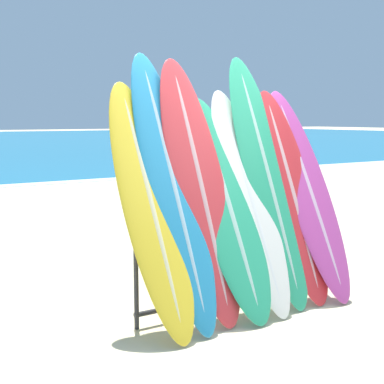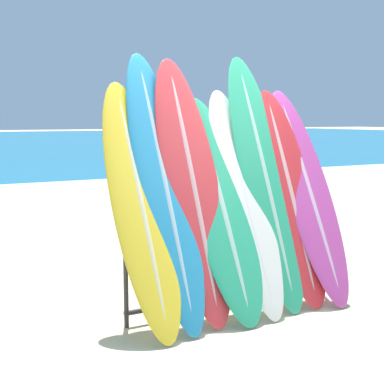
% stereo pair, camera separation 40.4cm
% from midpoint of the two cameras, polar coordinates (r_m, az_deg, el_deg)
% --- Properties ---
extents(ground_plane, '(160.00, 160.00, 0.00)m').
position_cam_midpoint_polar(ground_plane, '(4.93, 7.83, -12.81)').
color(ground_plane, beige).
extents(surfboard_rack, '(2.11, 0.04, 0.95)m').
position_cam_midpoint_polar(surfboard_rack, '(4.93, 2.56, -6.47)').
color(surfboard_rack, '#28282D').
rests_on(surfboard_rack, ground_plane).
extents(surfboard_slot_0, '(0.50, 1.19, 2.07)m').
position_cam_midpoint_polar(surfboard_slot_0, '(4.42, -7.14, -1.28)').
color(surfboard_slot_0, yellow).
rests_on(surfboard_slot_0, ground_plane).
extents(surfboard_slot_1, '(0.49, 1.24, 2.35)m').
position_cam_midpoint_polar(surfboard_slot_1, '(4.55, -4.71, 0.78)').
color(surfboard_slot_1, teal).
rests_on(surfboard_slot_1, ground_plane).
extents(surfboard_slot_2, '(0.54, 1.07, 2.30)m').
position_cam_midpoint_polar(surfboard_slot_2, '(4.66, -1.72, 0.66)').
color(surfboard_slot_2, red).
rests_on(surfboard_slot_2, ground_plane).
extents(surfboard_slot_3, '(0.58, 1.11, 1.94)m').
position_cam_midpoint_polar(surfboard_slot_3, '(4.75, 1.33, -1.36)').
color(surfboard_slot_3, '#289E70').
rests_on(surfboard_slot_3, ground_plane).
extents(surfboard_slot_4, '(0.49, 1.09, 2.02)m').
position_cam_midpoint_polar(surfboard_slot_4, '(4.92, 3.80, -0.62)').
color(surfboard_slot_4, silver).
rests_on(surfboard_slot_4, ground_plane).
extents(surfboard_slot_5, '(0.53, 1.10, 2.36)m').
position_cam_midpoint_polar(surfboard_slot_5, '(5.11, 5.79, 1.58)').
color(surfboard_slot_5, '#289E70').
rests_on(surfboard_slot_5, ground_plane).
extents(surfboard_slot_6, '(0.55, 0.95, 2.03)m').
position_cam_midpoint_polar(surfboard_slot_6, '(5.23, 8.41, -0.15)').
color(surfboard_slot_6, red).
rests_on(surfboard_slot_6, ground_plane).
extents(surfboard_slot_7, '(0.53, 1.13, 2.04)m').
position_cam_midpoint_polar(surfboard_slot_7, '(5.37, 10.20, 0.09)').
color(surfboard_slot_7, '#B23D8E').
rests_on(surfboard_slot_7, ground_plane).
extents(person_near_water, '(0.28, 0.23, 1.69)m').
position_cam_midpoint_polar(person_near_water, '(10.05, -7.44, 3.16)').
color(person_near_water, tan).
rests_on(person_near_water, ground_plane).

